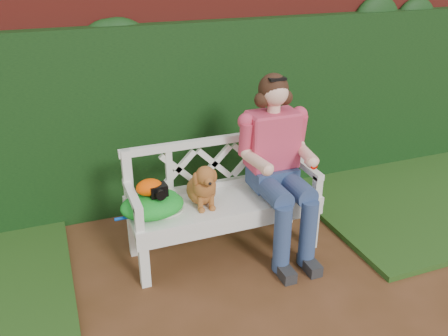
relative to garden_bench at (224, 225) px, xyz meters
name	(u,v)px	position (x,y,z in m)	size (l,w,h in m)	color
ground	(248,311)	(-0.10, -0.74, -0.24)	(60.00, 60.00, 0.00)	#472913
brick_wall	(169,86)	(-0.10, 1.16, 0.86)	(10.00, 0.30, 2.20)	maroon
ivy_hedge	(177,119)	(-0.10, 0.94, 0.61)	(10.00, 0.18, 1.70)	#163D12
grass_right	(430,192)	(2.30, 0.16, -0.21)	(2.60, 2.00, 0.05)	#214217
garden_bench	(224,225)	(0.00, 0.00, 0.00)	(1.58, 0.60, 0.48)	white
seated_woman	(274,166)	(0.41, -0.02, 0.47)	(0.60, 0.80, 1.42)	#C74349
dog	(202,183)	(-0.18, -0.01, 0.42)	(0.24, 0.33, 0.36)	#B58841
tennis_racket	(162,211)	(-0.51, -0.03, 0.25)	(0.54, 0.23, 0.03)	white
green_bag	(152,205)	(-0.57, -0.03, 0.32)	(0.47, 0.36, 0.16)	#237F27
camera_item	(158,190)	(-0.53, -0.05, 0.44)	(0.13, 0.10, 0.09)	black
baseball_glove	(149,187)	(-0.58, -0.02, 0.46)	(0.19, 0.14, 0.12)	#EA4701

